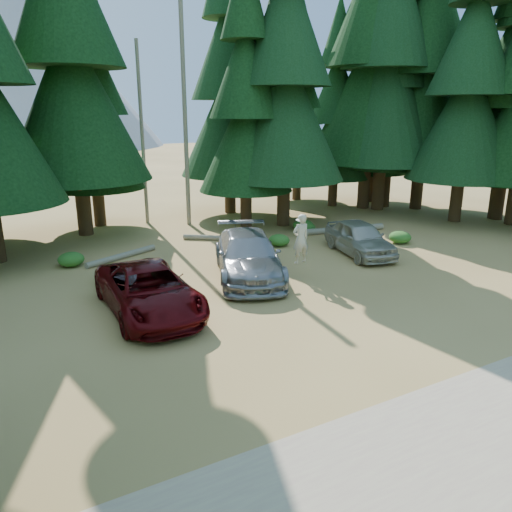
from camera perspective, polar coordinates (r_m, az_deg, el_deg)
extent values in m
plane|color=olive|center=(16.61, 8.41, -6.52)|extent=(160.00, 160.00, 0.00)
cube|color=tan|center=(12.69, 27.04, -16.04)|extent=(26.00, 3.50, 0.01)
cylinder|color=gray|center=(28.47, -8.12, 15.48)|extent=(0.24, 0.24, 12.00)
cylinder|color=gray|center=(29.28, -12.88, 13.31)|extent=(0.20, 0.20, 10.00)
cone|color=#93979B|center=(97.82, -24.74, 19.58)|extent=(44.00, 44.00, 28.00)
imported|color=#530709|center=(16.60, -12.16, -3.87)|extent=(2.66, 5.61, 1.55)
imported|color=#94979B|center=(19.68, -0.89, 0.04)|extent=(4.42, 6.43, 1.73)
imported|color=beige|center=(23.25, 11.76, 2.05)|extent=(2.76, 4.82, 1.54)
imported|color=beige|center=(19.54, 5.14, 1.96)|extent=(0.73, 0.48, 1.99)
cylinder|color=white|center=(19.41, 5.11, 4.12)|extent=(0.36, 0.36, 0.04)
cylinder|color=gray|center=(22.99, -15.08, 0.00)|extent=(3.47, 1.73, 0.26)
cylinder|color=gray|center=(25.46, -4.94, 2.09)|extent=(2.61, 2.04, 0.25)
cylinder|color=gray|center=(27.29, 9.59, 2.99)|extent=(5.13, 1.28, 0.33)
ellipsoid|color=#326A1F|center=(20.04, -16.01, -1.86)|extent=(1.28, 1.28, 0.70)
ellipsoid|color=#326A1F|center=(22.55, -20.38, -0.36)|extent=(1.09, 1.09, 0.60)
ellipsoid|color=#326A1F|center=(23.42, -0.12, 1.37)|extent=(1.18, 1.18, 0.65)
ellipsoid|color=#326A1F|center=(24.28, 2.65, 1.81)|extent=(1.04, 1.04, 0.57)
ellipsoid|color=#326A1F|center=(27.23, 5.87, 3.29)|extent=(0.90, 0.90, 0.49)
ellipsoid|color=#326A1F|center=(27.44, 5.40, 3.53)|extent=(1.12, 1.12, 0.62)
ellipsoid|color=#326A1F|center=(25.80, 16.13, 2.08)|extent=(1.08, 1.08, 0.59)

